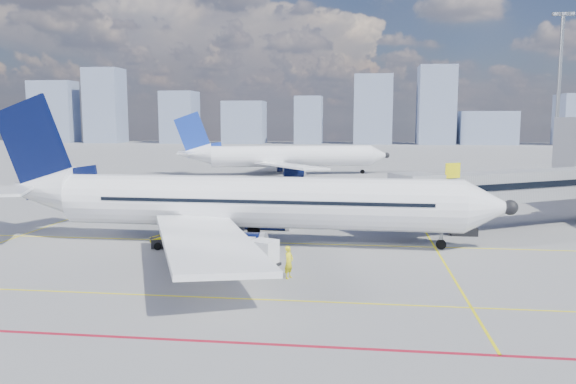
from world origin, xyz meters
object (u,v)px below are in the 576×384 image
(second_aircraft, at_px, (283,156))
(cargo_dolly, at_px, (252,252))
(baggage_tug, at_px, (246,262))
(ramp_worker, at_px, (289,262))
(main_aircraft, at_px, (237,203))
(belt_loader, at_px, (180,239))

(second_aircraft, distance_m, cargo_dolly, 62.61)
(baggage_tug, xyz_separation_m, ramp_worker, (2.88, -0.91, 0.29))
(main_aircraft, height_order, belt_loader, main_aircraft)
(second_aircraft, distance_m, ramp_worker, 65.05)
(second_aircraft, xyz_separation_m, baggage_tug, (6.01, -63.49, -2.50))
(main_aircraft, xyz_separation_m, second_aircraft, (-3.64, 54.96, 0.01))
(second_aircraft, bearing_deg, cargo_dolly, -98.27)
(baggage_tug, relative_size, cargo_dolly, 0.63)
(baggage_tug, height_order, belt_loader, belt_loader)
(main_aircraft, height_order, cargo_dolly, main_aircraft)
(cargo_dolly, xyz_separation_m, belt_loader, (-6.65, 5.31, -0.45))
(belt_loader, bearing_deg, baggage_tug, -65.37)
(second_aircraft, distance_m, belt_loader, 57.02)
(second_aircraft, bearing_deg, main_aircraft, -100.18)
(ramp_worker, bearing_deg, baggage_tug, 97.91)
(main_aircraft, distance_m, second_aircraft, 55.08)
(main_aircraft, distance_m, ramp_worker, 11.03)
(main_aircraft, bearing_deg, belt_loader, -152.59)
(baggage_tug, distance_m, belt_loader, 9.18)
(belt_loader, relative_size, ramp_worker, 2.86)
(ramp_worker, bearing_deg, cargo_dolly, 76.77)
(second_aircraft, relative_size, belt_loader, 6.51)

